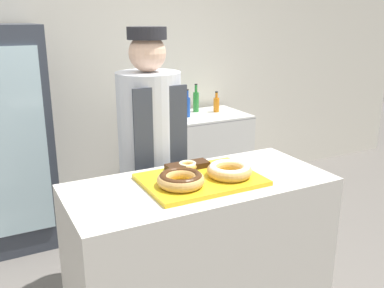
{
  "coord_description": "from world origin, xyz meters",
  "views": [
    {
      "loc": [
        -1.0,
        -1.83,
        1.81
      ],
      "look_at": [
        0.0,
        0.1,
        1.15
      ],
      "focal_mm": 40.0,
      "sensor_mm": 36.0,
      "label": 1
    }
  ],
  "objects_px": {
    "bottle_green_b": "(174,107)",
    "bottle_orange": "(216,104)",
    "donut_chocolate_glaze": "(181,179)",
    "bottle_green": "(196,101)",
    "donut_mini_center": "(187,165)",
    "brownie_back_right": "(200,164)",
    "serving_tray": "(201,180)",
    "donut_light_glaze": "(229,170)",
    "bottle_blue": "(187,106)",
    "brownie_back_left": "(175,168)",
    "beverage_fridge": "(3,139)",
    "baker_person": "(151,159)",
    "chest_freezer": "(198,158)"
  },
  "relations": [
    {
      "from": "serving_tray",
      "to": "bottle_green",
      "type": "xyz_separation_m",
      "value": [
        0.97,
        1.88,
        0.01
      ]
    },
    {
      "from": "donut_mini_center",
      "to": "brownie_back_right",
      "type": "xyz_separation_m",
      "value": [
        0.08,
        0.0,
        -0.0
      ]
    },
    {
      "from": "donut_mini_center",
      "to": "bottle_orange",
      "type": "height_order",
      "value": "bottle_orange"
    },
    {
      "from": "baker_person",
      "to": "chest_freezer",
      "type": "height_order",
      "value": "baker_person"
    },
    {
      "from": "bottle_green_b",
      "to": "brownie_back_left",
      "type": "bearing_deg",
      "value": -114.95
    },
    {
      "from": "bottle_orange",
      "to": "chest_freezer",
      "type": "bearing_deg",
      "value": -168.7
    },
    {
      "from": "brownie_back_right",
      "to": "beverage_fridge",
      "type": "relative_size",
      "value": 0.05
    },
    {
      "from": "brownie_back_left",
      "to": "bottle_orange",
      "type": "relative_size",
      "value": 0.43
    },
    {
      "from": "beverage_fridge",
      "to": "bottle_orange",
      "type": "xyz_separation_m",
      "value": [
        1.98,
        0.05,
        0.09
      ]
    },
    {
      "from": "donut_chocolate_glaze",
      "to": "bottle_orange",
      "type": "relative_size",
      "value": 1.16
    },
    {
      "from": "donut_light_glaze",
      "to": "bottle_green_b",
      "type": "distance_m",
      "value": 1.94
    },
    {
      "from": "serving_tray",
      "to": "chest_freezer",
      "type": "bearing_deg",
      "value": 62.01
    },
    {
      "from": "donut_chocolate_glaze",
      "to": "bottle_green",
      "type": "xyz_separation_m",
      "value": [
        1.11,
        1.93,
        -0.04
      ]
    },
    {
      "from": "donut_mini_center",
      "to": "beverage_fridge",
      "type": "bearing_deg",
      "value": 118.04
    },
    {
      "from": "brownie_back_right",
      "to": "bottle_green_b",
      "type": "relative_size",
      "value": 0.38
    },
    {
      "from": "bottle_blue",
      "to": "serving_tray",
      "type": "bearing_deg",
      "value": -114.69
    },
    {
      "from": "donut_light_glaze",
      "to": "brownie_back_right",
      "type": "bearing_deg",
      "value": 107.53
    },
    {
      "from": "donut_chocolate_glaze",
      "to": "donut_mini_center",
      "type": "height_order",
      "value": "donut_chocolate_glaze"
    },
    {
      "from": "donut_light_glaze",
      "to": "brownie_back_left",
      "type": "bearing_deg",
      "value": 136.49
    },
    {
      "from": "donut_light_glaze",
      "to": "bottle_blue",
      "type": "distance_m",
      "value": 1.88
    },
    {
      "from": "donut_light_glaze",
      "to": "chest_freezer",
      "type": "distance_m",
      "value": 2.03
    },
    {
      "from": "donut_chocolate_glaze",
      "to": "bottle_orange",
      "type": "bearing_deg",
      "value": 54.89
    },
    {
      "from": "donut_chocolate_glaze",
      "to": "beverage_fridge",
      "type": "xyz_separation_m",
      "value": [
        -0.69,
        1.78,
        -0.16
      ]
    },
    {
      "from": "donut_chocolate_glaze",
      "to": "beverage_fridge",
      "type": "relative_size",
      "value": 0.14
    },
    {
      "from": "donut_light_glaze",
      "to": "bottle_green",
      "type": "xyz_separation_m",
      "value": [
        0.83,
        1.93,
        -0.04
      ]
    },
    {
      "from": "donut_mini_center",
      "to": "bottle_blue",
      "type": "bearing_deg",
      "value": 63.2
    },
    {
      "from": "bottle_orange",
      "to": "donut_mini_center",
      "type": "bearing_deg",
      "value": -125.2
    },
    {
      "from": "baker_person",
      "to": "brownie_back_right",
      "type": "bearing_deg",
      "value": -77.17
    },
    {
      "from": "brownie_back_left",
      "to": "bottle_blue",
      "type": "height_order",
      "value": "bottle_blue"
    },
    {
      "from": "serving_tray",
      "to": "bottle_green",
      "type": "relative_size",
      "value": 2.16
    },
    {
      "from": "donut_chocolate_glaze",
      "to": "brownie_back_left",
      "type": "bearing_deg",
      "value": 72.47
    },
    {
      "from": "donut_chocolate_glaze",
      "to": "bottle_green_b",
      "type": "bearing_deg",
      "value": 65.84
    },
    {
      "from": "donut_light_glaze",
      "to": "bottle_blue",
      "type": "relative_size",
      "value": 0.9
    },
    {
      "from": "donut_mini_center",
      "to": "bottle_blue",
      "type": "distance_m",
      "value": 1.75
    },
    {
      "from": "donut_light_glaze",
      "to": "baker_person",
      "type": "height_order",
      "value": "baker_person"
    },
    {
      "from": "baker_person",
      "to": "bottle_green",
      "type": "bearing_deg",
      "value": 51.53
    },
    {
      "from": "serving_tray",
      "to": "bottle_green_b",
      "type": "relative_size",
      "value": 2.54
    },
    {
      "from": "donut_chocolate_glaze",
      "to": "bottle_green",
      "type": "distance_m",
      "value": 2.23
    },
    {
      "from": "bottle_orange",
      "to": "brownie_back_left",
      "type": "bearing_deg",
      "value": -126.97
    },
    {
      "from": "brownie_back_right",
      "to": "serving_tray",
      "type": "bearing_deg",
      "value": -116.33
    },
    {
      "from": "brownie_back_left",
      "to": "beverage_fridge",
      "type": "height_order",
      "value": "beverage_fridge"
    },
    {
      "from": "serving_tray",
      "to": "chest_freezer",
      "type": "relative_size",
      "value": 0.65
    },
    {
      "from": "donut_chocolate_glaze",
      "to": "brownie_back_left",
      "type": "distance_m",
      "value": 0.22
    },
    {
      "from": "bottle_green",
      "to": "brownie_back_right",
      "type": "bearing_deg",
      "value": -117.35
    },
    {
      "from": "donut_chocolate_glaze",
      "to": "donut_mini_center",
      "type": "xyz_separation_m",
      "value": [
        0.14,
        0.21,
        -0.02
      ]
    },
    {
      "from": "brownie_back_right",
      "to": "bottle_green_b",
      "type": "bearing_deg",
      "value": 69.57
    },
    {
      "from": "serving_tray",
      "to": "brownie_back_left",
      "type": "relative_size",
      "value": 6.75
    },
    {
      "from": "beverage_fridge",
      "to": "chest_freezer",
      "type": "xyz_separation_m",
      "value": [
        1.76,
        0.01,
        -0.43
      ]
    },
    {
      "from": "bottle_green_b",
      "to": "bottle_orange",
      "type": "relative_size",
      "value": 1.15
    },
    {
      "from": "serving_tray",
      "to": "donut_mini_center",
      "type": "height_order",
      "value": "donut_mini_center"
    }
  ]
}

